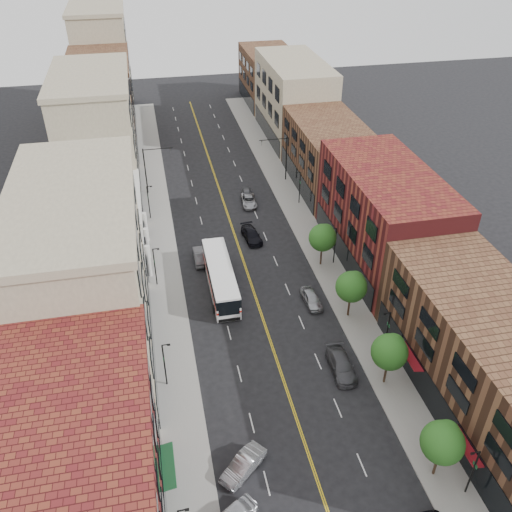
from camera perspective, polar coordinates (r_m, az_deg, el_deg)
ground at (r=49.58m, az=4.81°, el=-18.12°), size 220.00×220.00×0.00m
sidewalk_left at (r=74.71m, az=-10.08°, el=2.12°), size 4.00×110.00×0.15m
sidewalk_right at (r=77.36m, az=4.83°, el=3.77°), size 4.00×110.00×0.15m
bldg_l_redbrick at (r=39.96m, az=-17.98°, el=-21.92°), size 10.00×16.00×14.00m
bldg_l_tanoffice at (r=51.90m, az=-17.25°, el=-3.09°), size 10.00×22.00×18.00m
bldg_l_white at (r=69.60m, az=-15.94°, el=2.46°), size 10.00×14.00×8.00m
bldg_l_far_a at (r=82.67m, az=-16.20°, el=11.50°), size 10.00×20.00×18.00m
bldg_l_far_b at (r=101.95m, az=-15.75°, el=14.93°), size 10.00×20.00×15.00m
bldg_l_far_c at (r=118.51m, az=-15.76°, el=18.83°), size 10.00×16.00×20.00m
bldg_r_near at (r=52.19m, az=23.63°, el=-10.28°), size 10.00×26.00×10.00m
bldg_r_mid at (r=67.88m, az=13.34°, el=4.00°), size 10.00×22.00×12.00m
bldg_r_far_a at (r=85.60m, az=7.70°, el=10.42°), size 10.00×20.00×10.00m
bldg_r_far_b at (r=103.58m, az=4.00°, el=16.09°), size 10.00×22.00×14.00m
bldg_r_far_c at (r=122.53m, az=1.38°, el=18.30°), size 10.00×18.00×11.00m
tree_r_0 at (r=46.09m, az=19.11°, el=-17.92°), size 3.40×3.40×5.59m
tree_r_1 at (r=51.76m, az=13.94°, el=-9.65°), size 3.40×3.40×5.59m
tree_r_2 at (r=58.60m, az=10.07°, el=-3.10°), size 3.40×3.40×5.59m
tree_r_3 at (r=66.24m, az=7.08°, el=2.03°), size 3.40×3.40×5.59m
lamp_l_1 at (r=51.53m, az=-9.58°, el=-11.00°), size 0.81×0.55×5.05m
lamp_l_2 at (r=63.91m, az=-10.57°, el=-0.91°), size 0.81×0.55×5.05m
lamp_l_3 at (r=77.62m, az=-11.22°, el=5.76°), size 0.81×0.55×5.05m
lamp_r_0 at (r=46.70m, az=21.85°, el=-20.17°), size 0.81×0.55×5.05m
lamp_r_1 at (r=55.66m, az=13.64°, el=-7.52°), size 0.81×0.55×5.05m
lamp_r_2 at (r=67.28m, az=8.29°, el=1.30°), size 0.81×0.55×5.05m
lamp_r_3 at (r=80.42m, az=4.60°, el=7.39°), size 0.81×0.55×5.05m
signal_mast_left at (r=84.07m, az=-11.13°, el=9.36°), size 4.49×0.18×7.20m
signal_mast_right at (r=86.50m, az=2.75°, el=10.70°), size 4.49×0.18×7.20m
city_bus at (r=63.04m, az=-3.76°, el=-2.11°), size 3.07×12.51×3.21m
car_angle_b at (r=46.72m, az=-1.33°, el=-21.14°), size 4.38×4.05×1.46m
car_parked_mid at (r=54.34m, az=8.98°, el=-11.28°), size 2.26×5.25×1.51m
car_parked_far at (r=61.75m, az=5.86°, el=-4.48°), size 1.94×4.30×1.43m
car_lane_behind at (r=68.62m, az=-5.86°, el=0.01°), size 1.66×4.61×1.51m
car_lane_a at (r=72.52m, az=-0.48°, el=2.23°), size 2.51×5.08×1.42m
car_lane_b at (r=80.96m, az=-0.77°, el=5.84°), size 2.45×4.77×1.29m
car_lane_c at (r=82.87m, az=-0.96°, el=6.55°), size 1.98×3.93×1.29m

